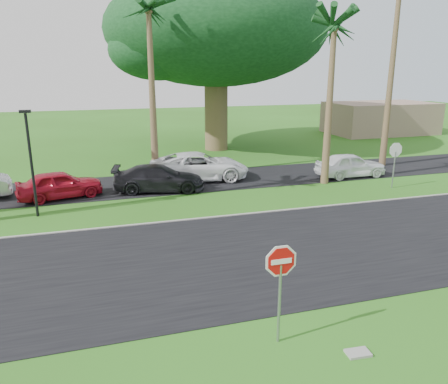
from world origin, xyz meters
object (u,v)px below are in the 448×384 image
stop_sign_far (395,156)px  car_red (60,185)px  car_dark (159,178)px  car_pickup (350,165)px  car_minivan (199,167)px  stop_sign_near (280,274)px

stop_sign_far → car_red: bearing=-10.3°
car_dark → car_pickup: bearing=-80.2°
car_minivan → car_pickup: car_minivan is taller
stop_sign_near → car_minivan: (1.87, 15.76, -0.98)m
car_red → car_pickup: car_pickup is taller
car_minivan → car_pickup: size_ratio=1.36×
stop_sign_far → car_minivan: 10.78m
car_red → car_pickup: (16.35, -0.24, 0.01)m
stop_sign_far → car_red: size_ratio=0.64×
car_red → car_minivan: size_ratio=0.72×
stop_sign_near → car_minivan: 15.90m
stop_sign_far → stop_sign_near: bearing=43.7°
car_dark → car_minivan: size_ratio=0.83×
car_red → car_pickup: bearing=-104.2°
car_minivan → car_pickup: bearing=-95.1°
car_minivan → car_red: bearing=109.3°
car_dark → car_minivan: car_minivan is taller
stop_sign_far → car_pickup: stop_sign_far is taller
stop_sign_far → car_minivan: size_ratio=0.46×
car_minivan → car_dark: bearing=130.5°
stop_sign_far → car_minivan: stop_sign_far is taller
stop_sign_far → car_dark: 12.65m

